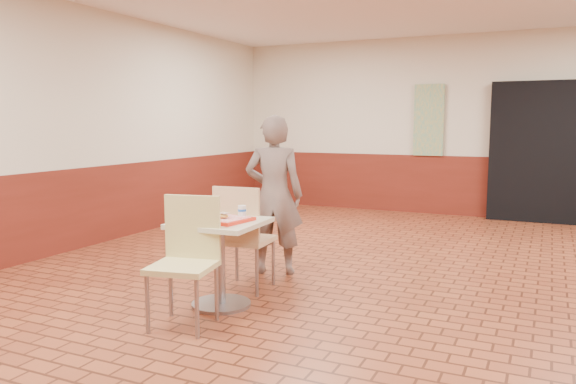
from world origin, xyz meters
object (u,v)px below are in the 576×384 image
at_px(serving_tray, 220,219).
at_px(ring_donut, 218,213).
at_px(chair_main_front, 187,254).
at_px(main_table, 220,249).
at_px(customer, 274,195).
at_px(long_john_donut, 221,215).
at_px(chair_main_back, 242,233).
at_px(paper_cup, 242,211).

relative_size(serving_tray, ring_donut, 5.31).
bearing_deg(chair_main_front, main_table, 76.88).
distance_m(main_table, ring_donut, 0.31).
distance_m(chair_main_front, serving_tray, 0.51).
distance_m(customer, serving_tray, 1.15).
height_order(main_table, long_john_donut, long_john_donut).
relative_size(chair_main_back, paper_cup, 11.10).
distance_m(serving_tray, paper_cup, 0.20).
bearing_deg(main_table, chair_main_back, 95.82).
relative_size(main_table, ring_donut, 8.16).
bearing_deg(paper_cup, chair_main_back, 120.03).
height_order(chair_main_front, chair_main_back, chair_main_front).
relative_size(ring_donut, paper_cup, 1.02).
bearing_deg(serving_tray, main_table, 90.00).
bearing_deg(customer, long_john_donut, 75.72).
relative_size(main_table, customer, 0.45).
distance_m(main_table, serving_tray, 0.26).
height_order(chair_main_back, customer, customer).
relative_size(customer, long_john_donut, 9.82).
xyz_separation_m(customer, serving_tray, (0.06, -1.15, -0.06)).
bearing_deg(customer, chair_main_front, 72.95).
bearing_deg(chair_main_back, chair_main_front, 87.70).
distance_m(customer, long_john_donut, 1.19).
bearing_deg(customer, chair_main_back, 72.53).
bearing_deg(ring_donut, long_john_donut, -49.30).
bearing_deg(chair_main_back, long_john_donut, 94.59).
relative_size(main_table, long_john_donut, 4.45).
height_order(ring_donut, long_john_donut, long_john_donut).
distance_m(chair_main_front, ring_donut, 0.59).
bearing_deg(paper_cup, long_john_donut, -120.80).
bearing_deg(ring_donut, serving_tray, -48.13).
distance_m(chair_main_front, paper_cup, 0.68).
height_order(main_table, ring_donut, ring_donut).
bearing_deg(long_john_donut, chair_main_back, 98.87).
relative_size(ring_donut, long_john_donut, 0.54).
distance_m(ring_donut, long_john_donut, 0.15).
relative_size(main_table, chair_main_back, 0.75).
relative_size(chair_main_back, ring_donut, 10.89).
bearing_deg(serving_tray, ring_donut, 131.87).
distance_m(chair_main_back, serving_tray, 0.50).
bearing_deg(long_john_donut, ring_donut, 130.70).
bearing_deg(paper_cup, main_table, -134.60).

